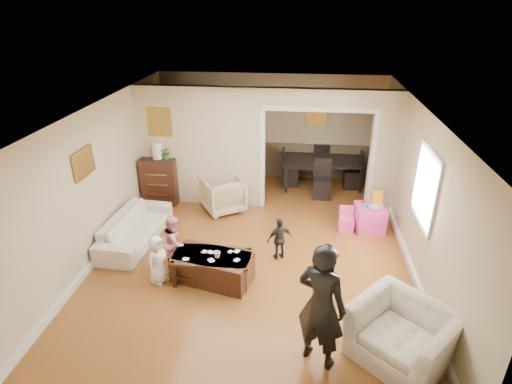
# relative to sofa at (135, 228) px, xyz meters

# --- Properties ---
(floor) EXTENTS (7.00, 7.00, 0.00)m
(floor) POSITION_rel_sofa_xyz_m (2.27, 0.02, -0.28)
(floor) COLOR #965B26
(floor) RESTS_ON ground
(partition_left) EXTENTS (2.75, 0.18, 2.60)m
(partition_left) POSITION_rel_sofa_xyz_m (0.89, 1.82, 1.02)
(partition_left) COLOR #C5B290
(partition_left) RESTS_ON ground
(partition_right) EXTENTS (0.55, 0.18, 2.60)m
(partition_right) POSITION_rel_sofa_xyz_m (4.74, 1.82, 1.02)
(partition_right) COLOR #C5B290
(partition_right) RESTS_ON ground
(partition_header) EXTENTS (2.22, 0.18, 0.35)m
(partition_header) POSITION_rel_sofa_xyz_m (3.37, 1.82, 2.14)
(partition_header) COLOR #C5B290
(partition_header) RESTS_ON partition_right
(window_pane) EXTENTS (0.03, 0.95, 1.10)m
(window_pane) POSITION_rel_sofa_xyz_m (5.00, -0.38, 1.27)
(window_pane) COLOR white
(window_pane) RESTS_ON ground
(framed_art_partition) EXTENTS (0.45, 0.03, 0.55)m
(framed_art_partition) POSITION_rel_sofa_xyz_m (0.07, 1.72, 1.57)
(framed_art_partition) COLOR brown
(framed_art_partition) RESTS_ON partition_left
(framed_art_sofa_wall) EXTENTS (0.03, 0.55, 0.40)m
(framed_art_sofa_wall) POSITION_rel_sofa_xyz_m (-0.44, -0.58, 1.52)
(framed_art_sofa_wall) COLOR brown
(framed_art_alcove) EXTENTS (0.45, 0.03, 0.55)m
(framed_art_alcove) POSITION_rel_sofa_xyz_m (3.37, 3.46, 1.42)
(framed_art_alcove) COLOR brown
(sofa) EXTENTS (0.87, 1.97, 0.56)m
(sofa) POSITION_rel_sofa_xyz_m (0.00, 0.00, 0.00)
(sofa) COLOR silver
(sofa) RESTS_ON ground
(armchair_back) EXTENTS (1.11, 1.11, 0.74)m
(armchair_back) POSITION_rel_sofa_xyz_m (1.42, 1.44, 0.09)
(armchair_back) COLOR tan
(armchair_back) RESTS_ON ground
(armchair_front) EXTENTS (1.54, 1.53, 0.76)m
(armchair_front) POSITION_rel_sofa_xyz_m (4.41, -2.35, 0.10)
(armchair_front) COLOR silver
(armchair_front) RESTS_ON ground
(dresser) EXTENTS (0.77, 0.43, 1.06)m
(dresser) POSITION_rel_sofa_xyz_m (-0.03, 1.66, 0.25)
(dresser) COLOR #34150F
(dresser) RESTS_ON ground
(table_lamp) EXTENTS (0.22, 0.22, 0.36)m
(table_lamp) POSITION_rel_sofa_xyz_m (-0.03, 1.66, 0.96)
(table_lamp) COLOR #FFEACF
(table_lamp) RESTS_ON dresser
(potted_plant) EXTENTS (0.25, 0.21, 0.28)m
(potted_plant) POSITION_rel_sofa_xyz_m (0.17, 1.66, 0.92)
(potted_plant) COLOR #336C30
(potted_plant) RESTS_ON dresser
(coffee_table) EXTENTS (1.37, 0.91, 0.47)m
(coffee_table) POSITION_rel_sofa_xyz_m (1.69, -1.01, -0.05)
(coffee_table) COLOR #3D2213
(coffee_table) RESTS_ON ground
(coffee_cup) EXTENTS (0.13, 0.13, 0.10)m
(coffee_cup) POSITION_rel_sofa_xyz_m (1.79, -1.06, 0.24)
(coffee_cup) COLOR silver
(coffee_cup) RESTS_ON coffee_table
(play_table) EXTENTS (0.61, 0.61, 0.52)m
(play_table) POSITION_rel_sofa_xyz_m (4.45, 0.94, -0.02)
(play_table) COLOR #FF43B5
(play_table) RESTS_ON ground
(cereal_box) EXTENTS (0.21, 0.10, 0.30)m
(cereal_box) POSITION_rel_sofa_xyz_m (4.57, 1.04, 0.39)
(cereal_box) COLOR yellow
(cereal_box) RESTS_ON play_table
(cyan_cup) EXTENTS (0.08, 0.08, 0.08)m
(cyan_cup) POSITION_rel_sofa_xyz_m (4.35, 0.89, 0.28)
(cyan_cup) COLOR #2AB0D3
(cyan_cup) RESTS_ON play_table
(toy_block) EXTENTS (0.10, 0.09, 0.05)m
(toy_block) POSITION_rel_sofa_xyz_m (4.33, 1.06, 0.26)
(toy_block) COLOR red
(toy_block) RESTS_ON play_table
(play_bowl) EXTENTS (0.25, 0.25, 0.06)m
(play_bowl) POSITION_rel_sofa_xyz_m (4.50, 0.82, 0.27)
(play_bowl) COLOR silver
(play_bowl) RESTS_ON play_table
(dining_table) EXTENTS (2.04, 1.28, 0.68)m
(dining_table) POSITION_rel_sofa_xyz_m (3.56, 2.99, 0.06)
(dining_table) COLOR black
(dining_table) RESTS_ON ground
(adult_person) EXTENTS (0.75, 0.67, 1.73)m
(adult_person) POSITION_rel_sofa_xyz_m (3.37, -2.50, 0.58)
(adult_person) COLOR black
(adult_person) RESTS_ON ground
(child_kneel_a) EXTENTS (0.41, 0.48, 0.84)m
(child_kneel_a) POSITION_rel_sofa_xyz_m (0.84, -1.16, 0.14)
(child_kneel_a) COLOR white
(child_kneel_a) RESTS_ON ground
(child_kneel_b) EXTENTS (0.42, 0.51, 0.97)m
(child_kneel_b) POSITION_rel_sofa_xyz_m (0.99, -0.71, 0.20)
(child_kneel_b) COLOR pink
(child_kneel_b) RESTS_ON ground
(child_toddler) EXTENTS (0.50, 0.38, 0.79)m
(child_toddler) POSITION_rel_sofa_xyz_m (2.74, -0.26, 0.12)
(child_toddler) COLOR black
(child_toddler) RESTS_ON ground
(craft_papers) EXTENTS (0.92, 0.43, 0.00)m
(craft_papers) POSITION_rel_sofa_xyz_m (1.76, -1.01, 0.19)
(craft_papers) COLOR white
(craft_papers) RESTS_ON coffee_table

